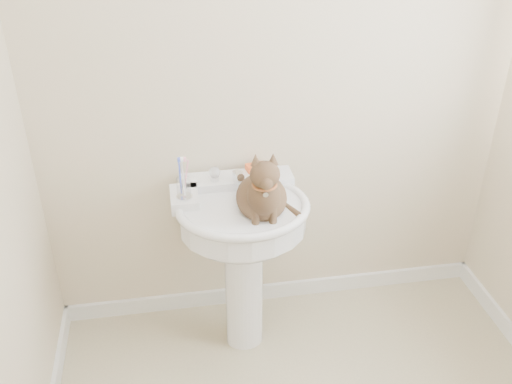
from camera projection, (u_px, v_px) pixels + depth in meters
name	position (u px, v px, depth m)	size (l,w,h in m)	color
wall_back	(279.00, 75.00, 2.49)	(2.20, 0.00, 2.50)	beige
baseboard_back	(275.00, 290.00, 3.09)	(2.20, 0.02, 0.09)	white
pedestal_sink	(242.00, 232.00, 2.52)	(0.60, 0.58, 0.82)	white
faucet	(238.00, 173.00, 2.54)	(0.28, 0.12, 0.14)	silver
soap_bar	(256.00, 167.00, 2.64)	(0.09, 0.06, 0.03)	#E25824
toothbrush_cup	(184.00, 188.00, 2.40)	(0.07, 0.07, 0.19)	silver
cat	(263.00, 195.00, 2.35)	(0.23, 0.29, 0.43)	brown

